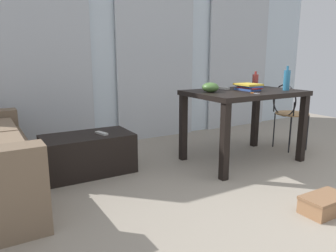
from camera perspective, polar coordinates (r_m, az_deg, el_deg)
The scene contains 14 objects.
ground_plane at distance 3.25m, azimuth 13.87°, elevation -8.75°, with size 7.27×7.27×0.00m, color gray.
wall_back at distance 4.59m, azimuth -2.58°, elevation 13.66°, with size 5.92×0.10×2.51m, color silver.
curtains at distance 4.52m, azimuth -2.04°, elevation 11.42°, with size 4.21×0.03×2.15m.
coffee_table at distance 3.30m, azimuth -14.02°, elevation -4.83°, with size 0.86×0.48×0.39m.
craft_table at distance 3.58m, azimuth 13.35°, elevation 4.32°, with size 1.20×0.80×0.78m.
wire_chair at distance 4.21m, azimuth 20.58°, elevation 2.84°, with size 0.40×0.41×0.82m.
bottle_near at distance 3.71m, azimuth 20.36°, elevation 7.68°, with size 0.07×0.07×0.26m.
bottle_far at distance 3.92m, azimuth 15.26°, elevation 7.77°, with size 0.07×0.07×0.19m.
bowl at distance 3.33m, azimuth 7.55°, elevation 6.83°, with size 0.17×0.17×0.10m, color #477033.
book_stack at distance 3.60m, azimuth 14.10°, elevation 6.81°, with size 0.24×0.31×0.07m.
tv_remote_on_table at distance 3.67m, azimuth 9.87°, elevation 6.66°, with size 0.05×0.15×0.02m, color #B7B7B2.
scissors at distance 3.32m, azimuth 15.04°, elevation 5.67°, with size 0.05×0.10×0.00m.
tv_remote_primary at distance 3.24m, azimuth -11.75°, elevation -1.25°, with size 0.05×0.16×0.02m, color #B7B7B2.
shoebox at distance 2.73m, azimuth 26.07°, elevation -12.35°, with size 0.37×0.21×0.13m.
Camera 1 is at (-2.15, -1.03, 1.15)m, focal length 34.27 mm.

